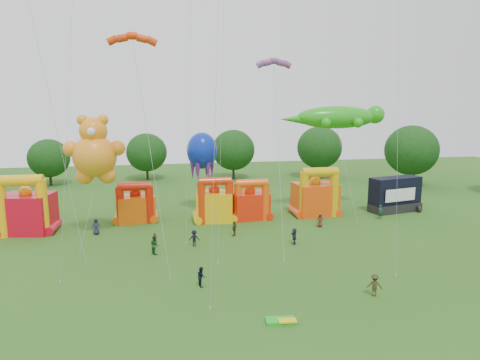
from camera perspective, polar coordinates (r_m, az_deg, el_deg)
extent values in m
plane|color=#2B5417|center=(29.43, 1.63, -19.73)|extent=(160.00, 160.00, 0.00)
cylinder|color=#352314|center=(82.57, 21.69, 0.57)|extent=(0.44, 0.44, 3.72)
ellipsoid|color=#153C12|center=(81.99, 21.90, 3.70)|extent=(9.30, 9.30, 8.89)
cylinder|color=#352314|center=(86.35, 10.46, 1.45)|extent=(0.44, 0.44, 3.51)
ellipsoid|color=#153C12|center=(85.81, 10.55, 4.28)|extent=(8.77, 8.78, 8.39)
cylinder|color=#352314|center=(83.79, -0.88, 1.28)|extent=(0.44, 0.44, 3.30)
ellipsoid|color=#153C12|center=(83.25, -0.89, 4.03)|extent=(8.25, 8.25, 7.88)
cylinder|color=#352314|center=(84.73, -12.25, 1.08)|extent=(0.44, 0.44, 3.09)
ellipsoid|color=#153C12|center=(84.22, -12.34, 3.62)|extent=(7.73, 7.72, 7.38)
cylinder|color=#352314|center=(84.23, -23.96, 0.30)|extent=(0.44, 0.44, 2.88)
ellipsoid|color=#153C12|center=(83.75, -24.13, 2.67)|extent=(7.20, 7.20, 6.88)
cube|color=red|center=(54.93, -26.50, -3.99)|extent=(6.17, 5.30, 4.43)
cylinder|color=#FFB40D|center=(53.91, -29.21, -3.44)|extent=(1.20, 1.20, 6.33)
cylinder|color=#FFB40D|center=(52.67, -24.82, -3.38)|extent=(1.20, 1.20, 6.33)
cylinder|color=#FFB40D|center=(52.65, -27.32, -0.06)|extent=(4.86, 1.26, 1.26)
sphere|color=#FFB40D|center=(54.42, -26.71, -1.42)|extent=(1.40, 1.40, 1.40)
cube|color=#D1500B|center=(55.50, -13.72, -3.67)|extent=(5.02, 4.28, 3.28)
cylinder|color=red|center=(54.22, -15.68, -3.32)|extent=(0.99, 0.99, 4.68)
cylinder|color=red|center=(53.98, -11.96, -3.22)|extent=(0.99, 0.99, 4.68)
cylinder|color=red|center=(53.59, -13.93, -0.84)|extent=(4.01, 1.04, 1.04)
sphere|color=red|center=(55.08, -13.80, -1.71)|extent=(1.40, 1.40, 1.40)
cube|color=#E8AF0C|center=(54.10, -3.44, -3.52)|extent=(4.80, 4.03, 3.70)
cylinder|color=red|center=(52.51, -5.15, -3.08)|extent=(0.97, 0.97, 5.28)
cylinder|color=red|center=(52.91, -1.44, -2.93)|extent=(0.97, 0.97, 5.28)
cylinder|color=red|center=(52.14, -3.32, -0.18)|extent=(3.92, 1.02, 1.02)
sphere|color=red|center=(53.63, -3.47, -1.29)|extent=(1.40, 1.40, 1.40)
cube|color=red|center=(55.22, 1.30, -3.39)|extent=(4.86, 4.07, 3.39)
cylinder|color=#F5500D|center=(53.49, -0.25, -3.03)|extent=(0.99, 0.99, 4.84)
cylinder|color=#F5500D|center=(54.19, 3.39, -2.88)|extent=(0.99, 0.99, 4.84)
cylinder|color=#F5500D|center=(53.31, 1.60, -0.42)|extent=(3.99, 1.03, 1.03)
sphere|color=#F5500D|center=(54.78, 1.31, -1.36)|extent=(1.40, 1.40, 1.40)
cube|color=#F0470D|center=(57.99, 9.94, -2.48)|extent=(5.70, 4.74, 4.16)
cylinder|color=#DBA40B|center=(55.70, 8.51, -2.03)|extent=(1.17, 1.17, 5.95)
cylinder|color=#DBA40B|center=(57.15, 12.45, -1.84)|extent=(1.17, 1.17, 5.95)
cylinder|color=#DBA40B|center=(55.85, 10.61, 1.05)|extent=(4.73, 1.23, 1.23)
sphere|color=#DBA40B|center=(57.52, 10.02, -0.17)|extent=(1.40, 1.40, 1.40)
cube|color=black|center=(62.62, 19.93, -3.44)|extent=(7.66, 4.22, 1.10)
cube|color=black|center=(62.30, 19.97, -1.29)|extent=(7.59, 3.87, 3.62)
cube|color=white|center=(61.17, 20.62, -1.88)|extent=(4.90, 1.16, 1.70)
cylinder|color=black|center=(60.33, 18.05, -3.98)|extent=(0.30, 0.90, 0.90)
cylinder|color=black|center=(63.26, 22.69, -3.63)|extent=(0.30, 0.90, 0.90)
sphere|color=orange|center=(49.27, -18.79, 3.03)|extent=(4.67, 4.67, 4.67)
sphere|color=orange|center=(49.03, -18.97, 6.23)|extent=(2.97, 2.97, 2.97)
sphere|color=orange|center=(49.14, -20.29, 7.52)|extent=(1.17, 1.17, 1.17)
sphere|color=orange|center=(48.82, -17.81, 7.65)|extent=(1.17, 1.17, 1.17)
sphere|color=orange|center=(49.60, -21.64, 3.89)|extent=(1.70, 1.70, 1.70)
sphere|color=orange|center=(48.87, -16.01, 4.13)|extent=(1.70, 1.70, 1.70)
sphere|color=orange|center=(49.75, -19.98, 0.55)|extent=(1.91, 1.91, 1.91)
sphere|color=orange|center=(49.40, -17.31, 0.64)|extent=(1.91, 1.91, 1.91)
sphere|color=white|center=(47.61, -19.23, 6.11)|extent=(0.85, 0.85, 0.85)
ellipsoid|color=#25A217|center=(59.43, 12.79, 8.16)|extent=(11.36, 3.55, 3.02)
sphere|color=#25A217|center=(61.79, 17.59, 8.32)|extent=(2.44, 2.44, 2.44)
cone|color=#25A217|center=(57.44, 7.42, 8.04)|extent=(4.44, 1.77, 1.77)
sphere|color=#25A217|center=(61.97, 14.03, 7.57)|extent=(1.33, 1.33, 1.33)
sphere|color=#25A217|center=(58.75, 15.45, 7.37)|extent=(1.33, 1.33, 1.33)
sphere|color=#25A217|center=(60.29, 10.15, 7.65)|extent=(1.33, 1.33, 1.33)
sphere|color=#25A217|center=(56.98, 11.39, 7.46)|extent=(1.33, 1.33, 1.33)
ellipsoid|color=#0B25A8|center=(58.28, -5.09, 3.91)|extent=(4.13, 4.13, 4.95)
cone|color=#591E8C|center=(58.71, -3.75, 1.74)|extent=(0.93, 0.93, 3.30)
cone|color=#591E8C|center=(59.78, -4.51, 1.89)|extent=(0.93, 0.93, 3.30)
cone|color=#591E8C|center=(59.66, -5.80, 1.85)|extent=(0.93, 0.93, 3.30)
cone|color=#591E8C|center=(58.47, -6.36, 1.67)|extent=(0.93, 0.93, 3.30)
cone|color=#591E8C|center=(57.37, -5.61, 1.52)|extent=(0.93, 0.93, 3.30)
cone|color=#591E8C|center=(57.50, -4.28, 1.55)|extent=(0.93, 0.93, 3.30)
cube|color=green|center=(30.68, 5.43, -18.19)|extent=(2.09, 1.20, 0.24)
cube|color=yellow|center=(30.46, 6.35, -18.14)|extent=(1.25, 0.72, 0.10)
imported|color=#242138|center=(51.24, -18.65, -5.90)|extent=(0.99, 0.72, 1.87)
imported|color=maroon|center=(45.28, -11.26, -7.88)|extent=(0.66, 0.65, 1.54)
imported|color=#1B4521|center=(43.36, -11.33, -8.47)|extent=(1.04, 1.13, 1.88)
imported|color=black|center=(45.02, -6.13, -7.72)|extent=(1.16, 0.73, 1.73)
imported|color=#43331B|center=(48.12, -0.76, -6.49)|extent=(0.91, 1.05, 1.70)
imported|color=#222138|center=(45.83, 7.24, -7.44)|extent=(0.69, 1.62, 1.70)
imported|color=#522217|center=(52.37, 10.62, -5.31)|extent=(0.90, 0.70, 1.63)
imported|color=#173B29|center=(57.83, 18.22, -4.06)|extent=(0.78, 0.64, 1.85)
imported|color=black|center=(35.72, -5.18, -12.69)|extent=(0.72, 0.87, 1.62)
imported|color=#362F15|center=(35.43, 17.50, -13.21)|extent=(1.31, 1.05, 1.78)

